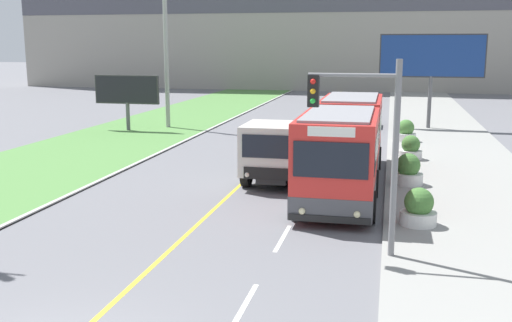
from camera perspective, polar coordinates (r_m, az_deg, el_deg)
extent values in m
cube|color=silver|center=(12.84, -1.17, -13.71)|extent=(0.12, 2.40, 0.01)
cube|color=silver|center=(17.04, 2.56, -7.34)|extent=(0.12, 2.40, 0.01)
cube|color=silver|center=(21.40, 4.74, -3.51)|extent=(0.12, 2.40, 0.01)
cube|color=silver|center=(25.84, 6.16, -0.98)|extent=(0.12, 2.40, 0.01)
cube|color=silver|center=(30.33, 7.16, 0.80)|extent=(0.12, 2.40, 0.01)
cube|color=silver|center=(34.85, 7.90, 2.12)|extent=(0.12, 2.40, 0.01)
cube|color=red|center=(19.84, 7.84, 0.29)|extent=(2.45, 5.22, 2.85)
cube|color=#4C4C51|center=(20.07, 7.76, -2.73)|extent=(2.47, 5.24, 0.70)
cube|color=black|center=(19.76, 7.87, 1.51)|extent=(2.47, 4.80, 1.00)
cube|color=gray|center=(19.62, 7.95, 4.49)|extent=(2.08, 4.70, 0.08)
cube|color=red|center=(25.86, 9.01, 2.78)|extent=(2.45, 5.22, 2.85)
cube|color=#4C4C51|center=(26.04, 8.94, 0.44)|extent=(2.47, 5.24, 0.70)
cube|color=black|center=(25.80, 9.04, 3.72)|extent=(2.47, 4.80, 1.00)
cube|color=gray|center=(25.69, 9.11, 6.01)|extent=(2.08, 4.70, 0.08)
cube|color=#474747|center=(22.84, 8.50, 1.70)|extent=(2.25, 0.90, 2.62)
cube|color=black|center=(17.18, 7.11, 0.08)|extent=(2.16, 0.04, 1.05)
cube|color=black|center=(17.59, 6.97, -5.54)|extent=(2.40, 0.06, 0.20)
sphere|color=#F4EAB2|center=(17.62, 4.40, -4.79)|extent=(0.20, 0.20, 0.20)
sphere|color=#F4EAB2|center=(17.47, 9.59, -5.05)|extent=(0.20, 0.20, 0.20)
cube|color=white|center=(17.05, 7.18, 2.78)|extent=(1.35, 0.04, 0.28)
cylinder|color=black|center=(18.82, 3.81, -3.97)|extent=(0.28, 1.00, 1.00)
cylinder|color=black|center=(18.62, 10.93, -4.32)|extent=(0.28, 1.00, 1.00)
cylinder|color=black|center=(21.83, 5.09, -1.87)|extent=(0.28, 1.00, 1.00)
cylinder|color=black|center=(21.66, 11.21, -2.15)|extent=(0.28, 1.00, 1.00)
cylinder|color=black|center=(26.67, 6.52, 0.48)|extent=(0.28, 1.00, 1.00)
cylinder|color=black|center=(26.53, 11.52, 0.27)|extent=(0.28, 1.00, 1.00)
cube|color=black|center=(24.98, 2.91, -0.31)|extent=(1.11, 6.79, 0.20)
cube|color=beige|center=(22.72, 2.02, 1.20)|extent=(2.47, 2.53, 1.87)
cube|color=black|center=(21.43, 1.39, 1.37)|extent=(2.10, 0.04, 0.84)
cube|color=black|center=(21.62, 1.37, -1.24)|extent=(1.97, 0.06, 0.44)
sphere|color=silver|center=(21.80, -0.86, -1.32)|extent=(0.18, 0.18, 0.18)
sphere|color=silver|center=(21.47, 3.63, -1.54)|extent=(0.18, 0.18, 0.18)
cube|color=slate|center=(26.29, 3.43, 0.62)|extent=(2.34, 4.01, 0.12)
cube|color=slate|center=(26.41, 1.06, 1.79)|extent=(0.12, 4.01, 1.13)
cube|color=slate|center=(26.06, 5.86, 1.61)|extent=(0.12, 4.01, 1.13)
cube|color=slate|center=(24.32, 2.70, 0.97)|extent=(2.34, 0.12, 1.13)
cube|color=slate|center=(28.11, 4.09, 2.33)|extent=(2.34, 0.12, 1.13)
cube|color=slate|center=(24.20, 2.72, 2.56)|extent=(2.34, 0.12, 0.24)
cylinder|color=black|center=(22.90, -0.91, -1.16)|extent=(0.30, 1.04, 1.04)
cylinder|color=black|center=(22.49, 4.73, -1.43)|extent=(0.30, 1.04, 1.04)
cylinder|color=black|center=(26.71, 1.09, 0.61)|extent=(0.30, 1.04, 1.04)
cylinder|color=black|center=(26.35, 5.94, 0.41)|extent=(0.30, 1.04, 1.04)
cube|color=black|center=(40.17, 9.81, 3.96)|extent=(1.80, 4.30, 0.61)
cube|color=black|center=(40.21, 9.85, 4.87)|extent=(1.53, 2.36, 0.65)
cylinder|color=black|center=(38.97, 8.51, 3.51)|extent=(0.18, 0.62, 0.62)
cylinder|color=black|center=(38.89, 10.90, 3.42)|extent=(0.18, 0.62, 0.62)
cylinder|color=black|center=(41.52, 8.78, 3.97)|extent=(0.18, 0.62, 0.62)
cylinder|color=black|center=(41.45, 11.02, 3.88)|extent=(0.18, 0.62, 0.62)
cylinder|color=#9E9E99|center=(39.25, -8.58, 11.05)|extent=(0.28, 0.28, 10.85)
cylinder|color=slate|center=(15.22, 13.09, -0.07)|extent=(0.16, 0.16, 5.03)
cylinder|color=slate|center=(14.99, 9.21, 8.07)|extent=(2.20, 0.10, 0.10)
cube|color=black|center=(15.10, 5.50, 6.66)|extent=(0.28, 0.24, 0.80)
sphere|color=red|center=(14.96, 5.45, 7.54)|extent=(0.14, 0.14, 0.14)
sphere|color=orange|center=(14.98, 5.44, 6.63)|extent=(0.14, 0.14, 0.14)
sphere|color=green|center=(15.00, 5.42, 5.71)|extent=(0.14, 0.14, 0.14)
cylinder|color=#59595B|center=(39.83, 16.19, 5.34)|extent=(0.24, 0.24, 3.36)
cube|color=#333333|center=(39.66, 16.42, 9.59)|extent=(6.46, 0.20, 2.71)
cube|color=navy|center=(39.55, 16.43, 9.59)|extent=(6.30, 0.02, 2.55)
cylinder|color=#59595B|center=(38.47, -12.09, 4.16)|extent=(0.24, 0.24, 1.77)
cube|color=#333333|center=(38.31, -12.20, 6.67)|extent=(4.19, 0.20, 1.77)
cube|color=black|center=(38.21, -12.27, 6.66)|extent=(4.03, 0.02, 1.61)
cylinder|color=silver|center=(18.56, 15.18, -5.27)|extent=(1.08, 1.08, 0.40)
sphere|color=#477A38|center=(18.43, 15.26, -3.79)|extent=(0.87, 0.87, 0.87)
cylinder|color=silver|center=(23.70, 14.23, -1.64)|extent=(1.14, 1.14, 0.43)
sphere|color=#477A38|center=(23.59, 14.30, -0.38)|extent=(0.91, 0.91, 0.91)
cylinder|color=silver|center=(28.92, 14.48, 0.59)|extent=(1.07, 1.07, 0.40)
sphere|color=#477A38|center=(28.84, 14.53, 1.55)|extent=(0.85, 0.85, 0.85)
cylinder|color=silver|center=(34.15, 14.05, 2.22)|extent=(1.13, 1.13, 0.44)
sphere|color=#477A38|center=(34.08, 14.09, 3.10)|extent=(0.90, 0.90, 0.90)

